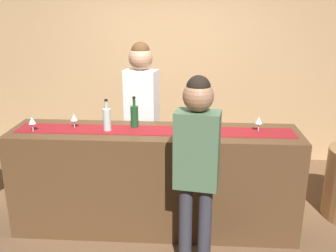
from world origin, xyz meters
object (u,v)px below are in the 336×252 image
(wine_glass_mid_counter, at_px, (32,121))
(wine_glass_far_end, at_px, (259,121))
(wine_bottle_green, at_px, (134,116))
(bartender, at_px, (142,105))
(customer_sipping, at_px, (197,157))
(wine_bottle_clear, at_px, (107,119))
(wine_glass_near_customer, at_px, (74,118))

(wine_glass_mid_counter, relative_size, wine_glass_far_end, 1.00)
(wine_bottle_green, height_order, bartender, bartender)
(wine_glass_far_end, relative_size, bartender, 0.08)
(customer_sipping, bearing_deg, wine_glass_far_end, 57.88)
(wine_bottle_green, xyz_separation_m, wine_glass_mid_counter, (-0.92, -0.19, -0.01))
(wine_bottle_clear, height_order, wine_glass_near_customer, wine_bottle_clear)
(wine_glass_far_end, distance_m, bartender, 1.28)
(wine_bottle_green, relative_size, wine_glass_mid_counter, 2.10)
(wine_bottle_green, distance_m, wine_glass_near_customer, 0.57)
(bartender, bearing_deg, wine_glass_mid_counter, 49.38)
(wine_bottle_clear, distance_m, wine_glass_far_end, 1.40)
(wine_glass_mid_counter, bearing_deg, bartender, 36.39)
(wine_bottle_green, bearing_deg, wine_glass_mid_counter, -168.15)
(bartender, bearing_deg, wine_bottle_green, 102.47)
(wine_glass_near_customer, distance_m, wine_glass_far_end, 1.73)
(wine_bottle_clear, xyz_separation_m, wine_glass_far_end, (1.40, 0.07, -0.01))
(wine_glass_near_customer, distance_m, customer_sipping, 1.33)
(wine_glass_mid_counter, bearing_deg, customer_sipping, -18.98)
(wine_bottle_clear, bearing_deg, wine_glass_far_end, 2.73)
(wine_glass_near_customer, relative_size, wine_glass_mid_counter, 1.00)
(wine_glass_far_end, bearing_deg, wine_glass_mid_counter, -176.08)
(wine_glass_mid_counter, height_order, wine_glass_far_end, same)
(wine_glass_mid_counter, distance_m, bartender, 1.15)
(wine_bottle_green, xyz_separation_m, wine_glass_near_customer, (-0.57, -0.07, -0.01))
(wine_bottle_clear, xyz_separation_m, wine_glass_near_customer, (-0.33, 0.05, -0.01))
(wine_bottle_green, height_order, customer_sipping, customer_sipping)
(wine_glass_near_customer, height_order, bartender, bartender)
(wine_glass_mid_counter, distance_m, wine_glass_far_end, 2.08)
(wine_glass_mid_counter, bearing_deg, wine_bottle_clear, 6.36)
(customer_sipping, bearing_deg, bartender, 124.76)
(wine_bottle_green, relative_size, wine_glass_far_end, 2.10)
(wine_bottle_green, height_order, wine_glass_near_customer, wine_bottle_green)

